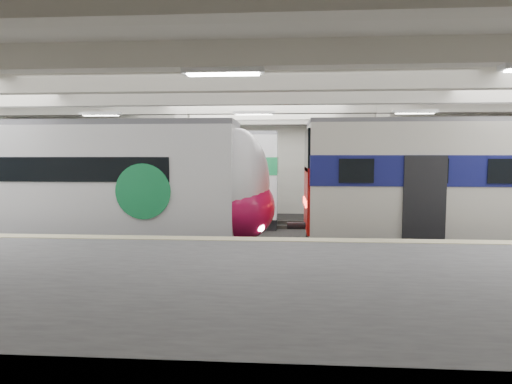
{
  "coord_description": "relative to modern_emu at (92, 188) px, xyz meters",
  "views": [
    {
      "loc": [
        1.22,
        -14.39,
        3.31
      ],
      "look_at": [
        0.15,
        1.0,
        2.0
      ],
      "focal_mm": 30.0,
      "sensor_mm": 36.0,
      "label": 1
    }
  ],
  "objects": [
    {
      "name": "station_hall",
      "position": [
        5.51,
        -1.74,
        1.04
      ],
      "size": [
        36.0,
        24.0,
        5.75
      ],
      "color": "black",
      "rests_on": "ground"
    },
    {
      "name": "modern_emu",
      "position": [
        0.0,
        0.0,
        0.0
      ],
      "size": [
        13.92,
        2.87,
        4.48
      ],
      "color": "silver",
      "rests_on": "ground"
    },
    {
      "name": "far_train",
      "position": [
        -0.53,
        5.5,
        0.07
      ],
      "size": [
        13.77,
        2.81,
        4.4
      ],
      "rotation": [
        0.0,
        0.0,
        -0.0
      ],
      "color": "silver",
      "rests_on": "ground"
    }
  ]
}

